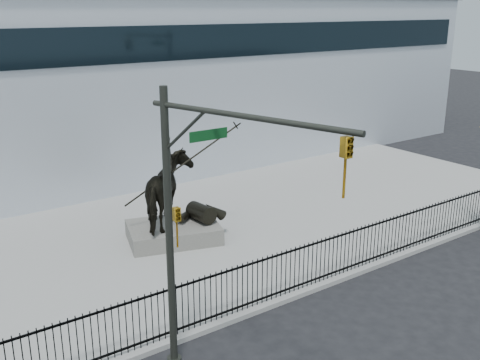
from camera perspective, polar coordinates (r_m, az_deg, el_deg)
ground at (r=18.52m, az=13.30°, el=-10.97°), size 120.00×120.00×0.00m
plaza at (r=23.19m, az=0.29°, el=-4.37°), size 30.00×12.00×0.15m
building at (r=33.25m, az=-13.11°, el=9.68°), size 44.00×14.00×9.00m
picket_fence at (r=18.87m, az=10.64°, el=-7.19°), size 22.10×0.10×1.50m
statue_plinth at (r=21.38m, az=-6.77°, el=-5.30°), size 3.84×3.15×0.62m
equestrian_statue at (r=20.83m, az=-6.75°, el=-1.17°), size 4.09×3.16×3.61m
traffic_signal_left at (r=12.35m, az=-4.42°, el=-4.57°), size 1.52×4.84×7.00m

